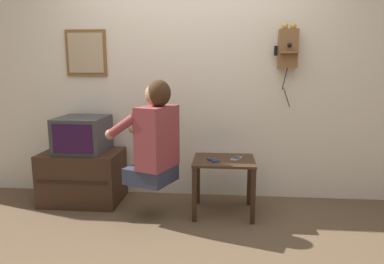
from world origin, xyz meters
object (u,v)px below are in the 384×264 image
person (154,137)px  television (83,134)px  cell_phone_spare (236,158)px  framed_picture (86,53)px  cell_phone_held (213,160)px  wall_phone_antique (288,48)px

person → television: bearing=88.2°
cell_phone_spare → person: bearing=-137.2°
framed_picture → cell_phone_held: bearing=-20.7°
cell_phone_held → wall_phone_antique: bearing=2.7°
wall_phone_antique → cell_phone_held: 1.29m
wall_phone_antique → cell_phone_spare: (-0.48, -0.37, -0.99)m
wall_phone_antique → cell_phone_held: size_ratio=5.74×
wall_phone_antique → framed_picture: (-2.00, 0.04, -0.04)m
television → cell_phone_held: size_ratio=3.47×
person → cell_phone_spare: person is taller
person → framed_picture: size_ratio=1.95×
cell_phone_held → cell_phone_spare: bearing=-9.2°
framed_picture → cell_phone_spare: bearing=-15.3°
person → cell_phone_held: bearing=-55.3°
cell_phone_held → person: bearing=161.8°
television → wall_phone_antique: bearing=6.3°
television → cell_phone_spare: television is taller
wall_phone_antique → cell_phone_spare: size_ratio=5.72×
cell_phone_held → cell_phone_spare: 0.22m
person → television: (-0.78, 0.35, -0.06)m
person → cell_phone_held: (0.50, 0.11, -0.23)m
person → cell_phone_held: person is taller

